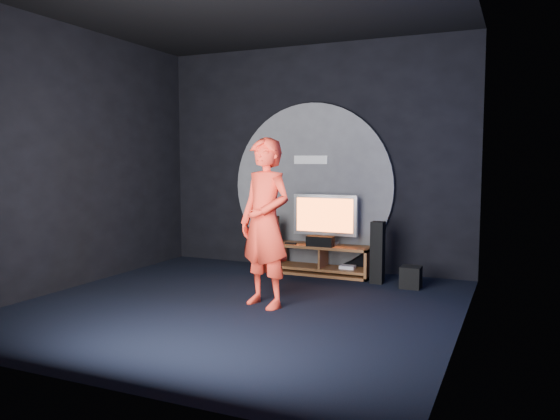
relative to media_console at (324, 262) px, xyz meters
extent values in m
plane|color=black|center=(-0.34, -2.05, -0.19)|extent=(5.00, 5.00, 0.00)
cube|color=black|center=(-0.34, 0.45, 1.56)|extent=(5.00, 0.04, 3.50)
cube|color=black|center=(-0.34, -4.55, 1.56)|extent=(5.00, 0.04, 3.50)
cube|color=black|center=(-2.84, -2.05, 1.56)|extent=(0.04, 5.00, 3.50)
cube|color=black|center=(2.16, -2.05, 1.56)|extent=(0.04, 5.00, 3.50)
cube|color=black|center=(-0.34, -2.05, 3.31)|extent=(5.00, 5.00, 0.01)
cylinder|color=#515156|center=(-0.34, 0.39, 1.11)|extent=(2.60, 0.08, 2.60)
cube|color=white|center=(-0.34, 0.34, 1.53)|extent=(0.55, 0.03, 0.13)
cube|color=brown|center=(-0.01, 0.00, 0.24)|extent=(1.44, 0.45, 0.04)
cube|color=brown|center=(-0.01, 0.00, -0.09)|extent=(1.40, 0.42, 0.04)
cube|color=brown|center=(-0.71, 0.00, 0.03)|extent=(0.04, 0.45, 0.45)
cube|color=brown|center=(0.69, 0.00, 0.03)|extent=(0.04, 0.45, 0.45)
cube|color=brown|center=(-0.01, 0.00, 0.07)|extent=(0.03, 0.40, 0.29)
cube|color=brown|center=(-0.01, 0.00, -0.17)|extent=(1.44, 0.45, 0.04)
cube|color=white|center=(0.37, 0.00, -0.05)|extent=(0.22, 0.16, 0.05)
cube|color=#B1B2B9|center=(-0.01, 0.07, 0.28)|extent=(0.36, 0.22, 0.04)
cylinder|color=#B1B2B9|center=(-0.01, 0.07, 0.35)|extent=(0.07, 0.07, 0.10)
cube|color=#B1B2B9|center=(-0.01, 0.07, 0.70)|extent=(0.99, 0.06, 0.61)
cube|color=orange|center=(-0.01, 0.04, 0.70)|extent=(0.88, 0.01, 0.50)
cube|color=black|center=(-0.01, -0.15, 0.33)|extent=(0.40, 0.15, 0.15)
cube|color=black|center=(-0.48, -0.12, 0.27)|extent=(0.18, 0.05, 0.02)
cube|color=black|center=(-0.79, -0.16, 0.24)|extent=(0.17, 0.19, 0.87)
cube|color=black|center=(0.87, -0.23, 0.24)|extent=(0.17, 0.19, 0.87)
cube|color=black|center=(1.36, -0.33, -0.05)|extent=(0.27, 0.27, 0.29)
imported|color=red|center=(-0.05, -1.94, 0.79)|extent=(0.84, 0.69, 1.98)
camera|label=1|loc=(2.66, -7.64, 1.52)|focal=35.00mm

